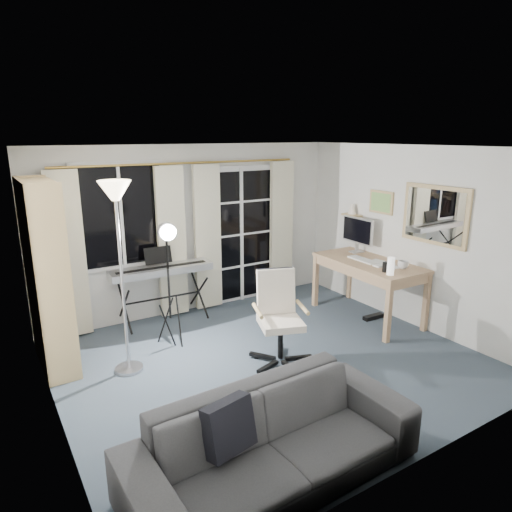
{
  "coord_description": "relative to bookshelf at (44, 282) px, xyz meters",
  "views": [
    {
      "loc": [
        -2.66,
        -3.94,
        2.53
      ],
      "look_at": [
        0.02,
        0.35,
        1.17
      ],
      "focal_mm": 32.0,
      "sensor_mm": 36.0,
      "label": 1
    }
  ],
  "objects": [
    {
      "name": "desk_clutter",
      "position": [
        3.93,
        -1.07,
        -0.34
      ],
      "size": [
        0.51,
        0.94,
        1.05
      ],
      "rotation": [
        0.0,
        0.0,
        -0.03
      ],
      "color": "white",
      "rests_on": "desk"
    },
    {
      "name": "wall_shelf",
      "position": [
        4.29,
        -0.16,
        0.42
      ],
      "size": [
        0.16,
        0.3,
        0.18
      ],
      "color": "tan",
      "rests_on": "floor"
    },
    {
      "name": "bookshelf",
      "position": [
        0.0,
        0.0,
        0.0
      ],
      "size": [
        0.34,
        0.98,
        2.09
      ],
      "rotation": [
        0.0,
        0.0,
        0.01
      ],
      "color": "tan",
      "rests_on": "floor"
    },
    {
      "name": "french_door",
      "position": [
        2.88,
        0.77,
        0.03
      ],
      "size": [
        1.32,
        0.09,
        2.11
      ],
      "color": "white",
      "rests_on": "floor"
    },
    {
      "name": "monitor",
      "position": [
        4.2,
        -0.38,
        0.16
      ],
      "size": [
        0.2,
        0.6,
        0.52
      ],
      "rotation": [
        0.0,
        0.0,
        -0.03
      ],
      "color": "silver",
      "rests_on": "desk"
    },
    {
      "name": "window",
      "position": [
        1.08,
        0.77,
        0.51
      ],
      "size": [
        1.2,
        0.08,
        1.4
      ],
      "color": "white",
      "rests_on": "floor"
    },
    {
      "name": "keyboard_piano",
      "position": [
        1.49,
        0.49,
        -0.24
      ],
      "size": [
        1.38,
        0.71,
        0.99
      ],
      "rotation": [
        0.0,
        0.0,
        -0.04
      ],
      "color": "black",
      "rests_on": "floor"
    },
    {
      "name": "mug",
      "position": [
        4.11,
        -1.33,
        -0.09
      ],
      "size": [
        0.14,
        0.11,
        0.14
      ],
      "primitive_type": "imported",
      "rotation": [
        0.0,
        0.0,
        -0.03
      ],
      "color": "silver",
      "rests_on": "desk"
    },
    {
      "name": "studio_light",
      "position": [
        1.32,
        -0.24,
        0.28
      ],
      "size": [
        0.32,
        0.32,
        1.58
      ],
      "rotation": [
        0.0,
        0.0,
        -0.16
      ],
      "color": "black",
      "rests_on": "floor"
    },
    {
      "name": "wall_mirror",
      "position": [
        4.35,
        -1.56,
        0.56
      ],
      "size": [
        0.04,
        0.94,
        0.74
      ],
      "color": "tan",
      "rests_on": "floor"
    },
    {
      "name": "floor",
      "position": [
        2.13,
        -1.21,
        -1.0
      ],
      "size": [
        4.5,
        4.0,
        0.02
      ],
      "primitive_type": "cube",
      "color": "#3E4C5A",
      "rests_on": "ground"
    },
    {
      "name": "framed_print",
      "position": [
        4.36,
        -0.66,
        0.61
      ],
      "size": [
        0.03,
        0.42,
        0.32
      ],
      "color": "tan",
      "rests_on": "floor"
    },
    {
      "name": "curtains",
      "position": [
        1.99,
        0.68,
        0.1
      ],
      "size": [
        3.6,
        0.07,
        2.13
      ],
      "color": "gold",
      "rests_on": "floor"
    },
    {
      "name": "sofa",
      "position": [
        1.12,
        -2.75,
        -0.55
      ],
      "size": [
        2.26,
        0.71,
        0.88
      ],
      "rotation": [
        0.0,
        0.0,
        0.02
      ],
      "color": "#2F2F31",
      "rests_on": "floor"
    },
    {
      "name": "torchiere_lamp",
      "position": [
        0.69,
        -0.53,
        0.69
      ],
      "size": [
        0.41,
        0.41,
        2.09
      ],
      "rotation": [
        0.0,
        0.0,
        0.3
      ],
      "color": "#B2B2B7",
      "rests_on": "floor"
    },
    {
      "name": "office_chair",
      "position": [
        2.23,
        -1.18,
        -0.37
      ],
      "size": [
        0.73,
        0.74,
        1.06
      ],
      "rotation": [
        0.0,
        0.0,
        -0.34
      ],
      "color": "black",
      "rests_on": "floor"
    },
    {
      "name": "desk",
      "position": [
        4.01,
        -0.83,
        -0.26
      ],
      "size": [
        0.82,
        1.58,
        0.83
      ],
      "rotation": [
        0.0,
        0.0,
        -0.03
      ],
      "color": "#A67B55",
      "rests_on": "floor"
    }
  ]
}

